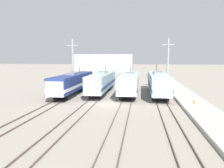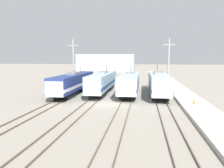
{
  "view_description": "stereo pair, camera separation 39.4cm",
  "coord_description": "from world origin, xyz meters",
  "px_view_note": "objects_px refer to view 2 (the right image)",
  "views": [
    {
      "loc": [
        4.52,
        -30.29,
        6.46
      ],
      "look_at": [
        0.05,
        3.68,
        2.39
      ],
      "focal_mm": 35.0,
      "sensor_mm": 36.0,
      "label": 1
    },
    {
      "loc": [
        4.91,
        -30.23,
        6.46
      ],
      "look_at": [
        0.05,
        3.68,
        2.39
      ],
      "focal_mm": 35.0,
      "sensor_mm": 36.0,
      "label": 2
    }
  ],
  "objects_px": {
    "locomotive_center_left": "(102,82)",
    "traffic_cone": "(194,101)",
    "locomotive_center_right": "(130,83)",
    "catenary_tower_right": "(168,64)",
    "catenary_tower_left": "(73,64)",
    "locomotive_far_right": "(158,83)",
    "locomotive_far_left": "(73,83)"
  },
  "relations": [
    {
      "from": "traffic_cone",
      "to": "catenary_tower_left",
      "type": "bearing_deg",
      "value": 146.54
    },
    {
      "from": "locomotive_far_left",
      "to": "catenary_tower_left",
      "type": "height_order",
      "value": "catenary_tower_left"
    },
    {
      "from": "catenary_tower_left",
      "to": "traffic_cone",
      "type": "bearing_deg",
      "value": -33.46
    },
    {
      "from": "locomotive_far_left",
      "to": "locomotive_far_right",
      "type": "distance_m",
      "value": 15.19
    },
    {
      "from": "locomotive_center_left",
      "to": "traffic_cone",
      "type": "bearing_deg",
      "value": -32.75
    },
    {
      "from": "locomotive_center_right",
      "to": "catenary_tower_left",
      "type": "bearing_deg",
      "value": 155.65
    },
    {
      "from": "catenary_tower_left",
      "to": "traffic_cone",
      "type": "distance_m",
      "value": 26.0
    },
    {
      "from": "locomotive_center_right",
      "to": "catenary_tower_right",
      "type": "height_order",
      "value": "catenary_tower_right"
    },
    {
      "from": "locomotive_center_left",
      "to": "traffic_cone",
      "type": "distance_m",
      "value": 17.02
    },
    {
      "from": "locomotive_center_left",
      "to": "catenary_tower_right",
      "type": "height_order",
      "value": "catenary_tower_right"
    },
    {
      "from": "locomotive_far_right",
      "to": "traffic_cone",
      "type": "bearing_deg",
      "value": -63.81
    },
    {
      "from": "locomotive_far_left",
      "to": "traffic_cone",
      "type": "height_order",
      "value": "locomotive_far_left"
    },
    {
      "from": "locomotive_far_right",
      "to": "locomotive_far_left",
      "type": "bearing_deg",
      "value": -176.63
    },
    {
      "from": "locomotive_center_left",
      "to": "catenary_tower_left",
      "type": "relative_size",
      "value": 1.73
    },
    {
      "from": "locomotive_center_right",
      "to": "locomotive_far_left",
      "type": "bearing_deg",
      "value": -174.09
    },
    {
      "from": "locomotive_far_left",
      "to": "catenary_tower_left",
      "type": "relative_size",
      "value": 1.77
    },
    {
      "from": "locomotive_center_left",
      "to": "catenary_tower_left",
      "type": "height_order",
      "value": "catenary_tower_left"
    },
    {
      "from": "locomotive_far_right",
      "to": "catenary_tower_right",
      "type": "distance_m",
      "value": 6.87
    },
    {
      "from": "locomotive_far_left",
      "to": "catenary_tower_right",
      "type": "xyz_separation_m",
      "value": [
        17.4,
        6.53,
        3.3
      ]
    },
    {
      "from": "locomotive_center_right",
      "to": "traffic_cone",
      "type": "bearing_deg",
      "value": -43.07
    },
    {
      "from": "locomotive_far_left",
      "to": "traffic_cone",
      "type": "distance_m",
      "value": 20.8
    },
    {
      "from": "locomotive_center_left",
      "to": "catenary_tower_right",
      "type": "xyz_separation_m",
      "value": [
        12.35,
        4.92,
        3.26
      ]
    },
    {
      "from": "locomotive_far_left",
      "to": "locomotive_center_right",
      "type": "distance_m",
      "value": 10.16
    },
    {
      "from": "locomotive_center_right",
      "to": "catenary_tower_left",
      "type": "relative_size",
      "value": 1.63
    },
    {
      "from": "locomotive_far_right",
      "to": "traffic_cone",
      "type": "distance_m",
      "value": 9.54
    },
    {
      "from": "catenary_tower_right",
      "to": "locomotive_center_right",
      "type": "bearing_deg",
      "value": -143.04
    },
    {
      "from": "locomotive_center_right",
      "to": "traffic_cone",
      "type": "relative_size",
      "value": 29.15
    },
    {
      "from": "locomotive_center_left",
      "to": "traffic_cone",
      "type": "relative_size",
      "value": 30.92
    },
    {
      "from": "traffic_cone",
      "to": "locomotive_center_right",
      "type": "bearing_deg",
      "value": 136.93
    },
    {
      "from": "locomotive_far_left",
      "to": "catenary_tower_right",
      "type": "relative_size",
      "value": 1.77
    },
    {
      "from": "catenary_tower_left",
      "to": "catenary_tower_right",
      "type": "bearing_deg",
      "value": 0.0
    },
    {
      "from": "traffic_cone",
      "to": "locomotive_center_left",
      "type": "bearing_deg",
      "value": 147.25
    }
  ]
}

